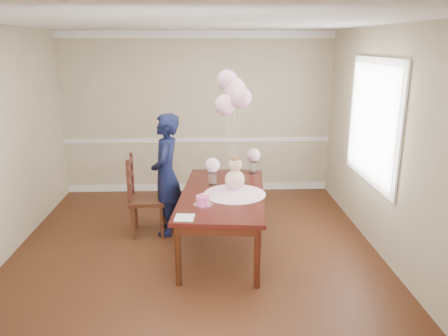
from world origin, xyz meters
The scene contains 49 objects.
floor centered at (0.00, 0.00, 0.00)m, with size 4.50×5.00×0.00m, color black.
ceiling centered at (0.00, 0.00, 2.70)m, with size 4.50×5.00×0.02m, color white.
wall_back centered at (0.00, 2.50, 1.35)m, with size 4.50×0.02×2.70m, color tan.
wall_front centered at (0.00, -2.50, 1.35)m, with size 4.50×0.02×2.70m, color tan.
wall_right centered at (2.25, 0.00, 1.35)m, with size 0.02×5.00×2.70m, color tan.
chair_rail_trim centered at (0.00, 2.49, 0.90)m, with size 4.50×0.02×0.07m, color silver.
crown_molding centered at (0.00, 2.49, 2.63)m, with size 4.50×0.02×0.12m, color silver.
baseboard_trim centered at (0.00, 2.49, 0.06)m, with size 4.50×0.02×0.12m, color white.
window_frame centered at (2.23, 0.50, 1.55)m, with size 0.02×1.66×1.56m, color white.
window_blinds centered at (2.21, 0.50, 1.55)m, with size 0.01×1.50×1.40m, color white.
dining_table_top centered at (0.34, 0.23, 0.72)m, with size 0.99×1.98×0.05m, color black.
table_apron centered at (0.34, 0.23, 0.64)m, with size 0.89×1.88×0.10m, color black.
table_leg_fl centered at (-0.17, -0.64, 0.35)m, with size 0.07×0.07×0.69m, color black.
table_leg_fr centered at (0.66, -0.72, 0.35)m, with size 0.07×0.07×0.69m, color black.
table_leg_bl centered at (0.02, 1.17, 0.35)m, with size 0.07×0.07×0.69m, color black.
table_leg_br centered at (0.84, 1.09, 0.35)m, with size 0.07×0.07×0.69m, color black.
baby_skirt centered at (0.48, 0.16, 0.79)m, with size 0.75×0.75×0.10m, color #EDAED5.
baby_torso centered at (0.48, 0.16, 0.92)m, with size 0.24×0.24×0.24m, color #FFA1BB.
baby_head centered at (0.48, 0.16, 1.11)m, with size 0.17×0.17×0.17m, color #D2B290.
baby_hair centered at (0.48, 0.16, 1.17)m, with size 0.12×0.12×0.12m, color brown.
cake_platter centered at (0.10, -0.20, 0.75)m, with size 0.22×0.22×0.01m, color silver.
birthday_cake centered at (0.10, -0.20, 0.80)m, with size 0.15×0.15×0.10m, color #D64386.
cake_flower_a centered at (0.10, -0.20, 0.86)m, with size 0.03×0.03×0.03m, color white.
cake_flower_b centered at (0.13, -0.18, 0.86)m, with size 0.03×0.03×0.03m, color white.
rose_vase_near centered at (0.22, 0.54, 0.82)m, with size 0.10×0.10×0.16m, color silver.
roses_near centered at (0.22, 0.54, 1.00)m, with size 0.19×0.19×0.19m, color silver.
rose_vase_far centered at (0.80, 1.03, 0.82)m, with size 0.10×0.10×0.16m, color white.
roses_far centered at (0.80, 1.03, 1.00)m, with size 0.19×0.19×0.19m, color beige.
napkin centered at (-0.09, -0.58, 0.75)m, with size 0.20×0.20×0.01m, color silver.
balloon_weight centered at (0.49, 0.76, 0.75)m, with size 0.04×0.04×0.02m, color silver.
balloon_a centered at (0.39, 0.77, 1.73)m, with size 0.28×0.28×0.28m, color #FFB4DA.
balloon_b centered at (0.58, 0.70, 1.83)m, with size 0.28×0.28×0.28m, color #E2A0C0.
balloon_c centered at (0.52, 0.86, 1.93)m, with size 0.28×0.28×0.28m, color #FCB2CA.
balloon_d centered at (0.42, 0.88, 2.03)m, with size 0.28×0.28×0.28m, color #DD9CB5.
balloon_ribbon_a centered at (0.44, 0.76, 1.17)m, with size 0.00×0.00×0.83m, color white.
balloon_ribbon_b centered at (0.54, 0.73, 1.22)m, with size 0.00×0.00×0.93m, color white.
balloon_ribbon_c centered at (0.51, 0.81, 1.27)m, with size 0.00×0.00×1.03m, color silver.
balloon_ribbon_d centered at (0.46, 0.82, 1.32)m, with size 0.00×0.00×1.13m, color white.
dining_chair_seat centered at (-0.65, 0.72, 0.48)m, with size 0.47×0.47×0.05m, color #32170D.
chair_leg_fl centered at (-0.83, 0.52, 0.23)m, with size 0.04×0.04×0.46m, color #3D2010.
chair_leg_fr centered at (-0.45, 0.53, 0.23)m, with size 0.04×0.04×0.46m, color #33170D.
chair_leg_bl centered at (-0.84, 0.90, 0.23)m, with size 0.04×0.04×0.46m, color #3A1B10.
chair_leg_br centered at (-0.46, 0.91, 0.23)m, with size 0.04×0.04×0.46m, color black.
chair_back_post_l centered at (-0.85, 0.52, 0.78)m, with size 0.04×0.04×0.59m, color black.
chair_back_post_r centered at (-0.86, 0.90, 0.78)m, with size 0.04×0.04×0.59m, color #37130F.
chair_slat_low centered at (-0.86, 0.71, 0.66)m, with size 0.03×0.42×0.05m, color #3E1510.
chair_slat_mid centered at (-0.86, 0.71, 0.83)m, with size 0.03×0.42×0.05m, color #3E1610.
chair_slat_top centered at (-0.86, 0.71, 1.00)m, with size 0.03×0.42×0.05m, color #3D1610.
woman centered at (-0.39, 0.75, 0.81)m, with size 0.59×0.39×1.63m, color black.
Camera 1 is at (0.14, -4.80, 2.49)m, focal length 35.00 mm.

